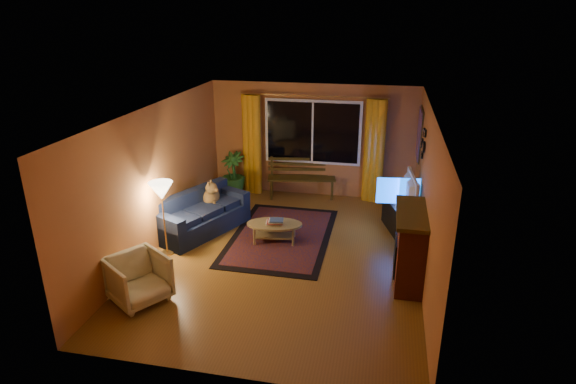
% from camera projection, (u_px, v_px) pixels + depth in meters
% --- Properties ---
extents(floor, '(4.50, 6.00, 0.02)m').
position_uv_depth(floor, '(284.00, 255.00, 8.30)').
color(floor, brown).
rests_on(floor, ground).
extents(ceiling, '(4.50, 6.00, 0.02)m').
position_uv_depth(ceiling, '(284.00, 110.00, 7.40)').
color(ceiling, white).
rests_on(ceiling, ground).
extents(wall_back, '(4.50, 0.02, 2.50)m').
position_uv_depth(wall_back, '(313.00, 141.00, 10.60)').
color(wall_back, '#BB7038').
rests_on(wall_back, ground).
extents(wall_left, '(0.02, 6.00, 2.50)m').
position_uv_depth(wall_left, '(156.00, 178.00, 8.27)').
color(wall_left, '#BB7038').
rests_on(wall_left, ground).
extents(wall_right, '(0.02, 6.00, 2.50)m').
position_uv_depth(wall_right, '(427.00, 197.00, 7.42)').
color(wall_right, '#BB7038').
rests_on(wall_right, ground).
extents(window, '(2.00, 0.02, 1.30)m').
position_uv_depth(window, '(312.00, 132.00, 10.47)').
color(window, black).
rests_on(window, wall_back).
extents(curtain_rod, '(3.20, 0.03, 0.03)m').
position_uv_depth(curtain_rod, '(313.00, 96.00, 10.14)').
color(curtain_rod, '#BF8C3F').
rests_on(curtain_rod, wall_back).
extents(curtain_left, '(0.36, 0.36, 2.24)m').
position_uv_depth(curtain_left, '(252.00, 145.00, 10.78)').
color(curtain_left, orange).
rests_on(curtain_left, ground).
extents(curtain_right, '(0.36, 0.36, 2.24)m').
position_uv_depth(curtain_right, '(374.00, 151.00, 10.27)').
color(curtain_right, orange).
rests_on(curtain_right, ground).
extents(bench, '(1.55, 0.70, 0.45)m').
position_uv_depth(bench, '(301.00, 188.00, 10.77)').
color(bench, '#372A0C').
rests_on(bench, ground).
extents(potted_plant, '(0.69, 0.69, 0.97)m').
position_uv_depth(potted_plant, '(233.00, 173.00, 10.87)').
color(potted_plant, '#235B1E').
rests_on(potted_plant, ground).
extents(sofa, '(1.51, 2.03, 0.76)m').
position_uv_depth(sofa, '(202.00, 213.00, 9.05)').
color(sofa, '#16203C').
rests_on(sofa, ground).
extents(dog, '(0.36, 0.50, 0.53)m').
position_uv_depth(dog, '(211.00, 192.00, 9.33)').
color(dog, olive).
rests_on(dog, sofa).
extents(armchair, '(1.00, 1.01, 0.77)m').
position_uv_depth(armchair, '(138.00, 277.00, 6.88)').
color(armchair, beige).
rests_on(armchair, ground).
extents(floor_lamp, '(0.24, 0.24, 1.29)m').
position_uv_depth(floor_lamp, '(164.00, 220.00, 8.11)').
color(floor_lamp, '#BF8C3F').
rests_on(floor_lamp, ground).
extents(rug, '(1.81, 2.83, 0.02)m').
position_uv_depth(rug, '(281.00, 236.00, 8.95)').
color(rug, '#6A2205').
rests_on(rug, ground).
extents(coffee_table, '(1.13, 1.13, 0.36)m').
position_uv_depth(coffee_table, '(275.00, 232.00, 8.71)').
color(coffee_table, '#92824C').
rests_on(coffee_table, ground).
extents(tv_console, '(0.80, 1.38, 0.54)m').
position_uv_depth(tv_console, '(403.00, 220.00, 8.98)').
color(tv_console, black).
rests_on(tv_console, ground).
extents(television, '(0.26, 1.09, 0.62)m').
position_uv_depth(television, '(406.00, 191.00, 8.77)').
color(television, black).
rests_on(television, tv_console).
extents(fireplace, '(0.40, 1.20, 1.10)m').
position_uv_depth(fireplace, '(410.00, 248.00, 7.35)').
color(fireplace, maroon).
rests_on(fireplace, ground).
extents(mirror_cluster, '(0.06, 0.60, 0.56)m').
position_uv_depth(mirror_cluster, '(423.00, 141.00, 8.42)').
color(mirror_cluster, black).
rests_on(mirror_cluster, wall_right).
extents(painting, '(0.04, 0.76, 0.96)m').
position_uv_depth(painting, '(419.00, 134.00, 9.53)').
color(painting, '#C74A27').
rests_on(painting, wall_right).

